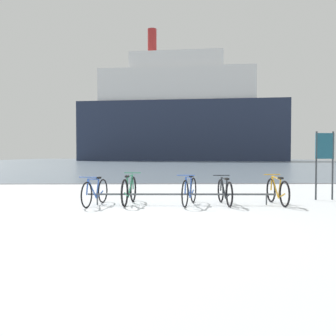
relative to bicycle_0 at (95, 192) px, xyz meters
name	(u,v)px	position (x,y,z in m)	size (l,w,h in m)	color
ground	(157,163)	(1.17, 51.17, -0.39)	(80.00, 132.00, 0.08)	silver
bike_rack	(182,195)	(2.26, 0.05, -0.08)	(4.93, 0.19, 0.31)	#4C5156
bicycle_0	(95,192)	(0.00, 0.00, 0.00)	(0.54, 1.69, 0.77)	black
bicycle_1	(129,190)	(0.86, 0.23, 0.02)	(0.46, 1.77, 0.83)	black
bicycle_2	(189,191)	(2.45, 0.01, 0.02)	(0.61, 1.64, 0.82)	black
bicycle_3	(225,192)	(3.40, 0.08, -0.01)	(0.46, 1.63, 0.76)	black
bicycle_4	(277,191)	(4.79, 0.06, 0.00)	(0.46, 1.67, 0.79)	black
info_sign	(325,153)	(6.49, 1.11, 1.00)	(0.55, 0.07, 2.00)	#33383D
ferry_ship	(181,116)	(6.23, 74.73, 9.51)	(46.17, 17.46, 29.39)	#232D47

